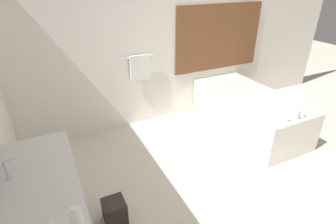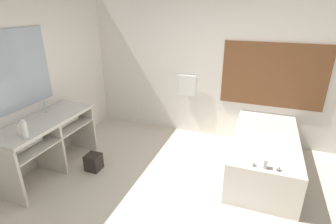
{
  "view_description": "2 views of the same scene",
  "coord_description": "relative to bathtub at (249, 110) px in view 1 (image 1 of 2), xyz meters",
  "views": [
    {
      "loc": [
        -1.63,
        -1.55,
        2.26
      ],
      "look_at": [
        -0.46,
        0.84,
        0.86
      ],
      "focal_mm": 28.0,
      "sensor_mm": 36.0,
      "label": 1
    },
    {
      "loc": [
        1.0,
        -2.5,
        2.42
      ],
      "look_at": [
        -0.25,
        0.94,
        0.91
      ],
      "focal_mm": 28.0,
      "sensor_mm": 36.0,
      "label": 2
    }
  ],
  "objects": [
    {
      "name": "vanity_counter",
      "position": [
        -3.06,
        -1.09,
        0.31
      ],
      "size": [
        0.62,
        1.57,
        0.88
      ],
      "color": "silver",
      "rests_on": "ground_plane"
    },
    {
      "name": "bath_mat",
      "position": [
        -0.17,
        -1.35,
        -0.32
      ],
      "size": [
        0.6,
        0.71,
        0.02
      ],
      "color": "white",
      "rests_on": "ground_plane"
    },
    {
      "name": "water_bottle_1",
      "position": [
        -2.83,
        -1.64,
        0.66
      ],
      "size": [
        0.07,
        0.07,
        0.25
      ],
      "color": "silver",
      "rests_on": "vanity_counter"
    },
    {
      "name": "waste_bin",
      "position": [
        -2.48,
        -0.87,
        -0.2
      ],
      "size": [
        0.22,
        0.22,
        0.26
      ],
      "color": "#2D2823",
      "rests_on": "ground_plane"
    },
    {
      "name": "sink_faucet",
      "position": [
        -3.23,
        -0.88,
        0.63
      ],
      "size": [
        0.09,
        0.04,
        0.18
      ],
      "color": "silver",
      "rests_on": "vanity_counter"
    },
    {
      "name": "ground_plane",
      "position": [
        -1.19,
        -1.24,
        -0.33
      ],
      "size": [
        16.0,
        16.0,
        0.0
      ],
      "primitive_type": "plane",
      "color": "beige",
      "rests_on": "ground"
    },
    {
      "name": "wall_back_with_blinds",
      "position": [
        -1.14,
        0.99,
        1.02
      ],
      "size": [
        7.4,
        0.13,
        2.7
      ],
      "color": "white",
      "rests_on": "ground_plane"
    },
    {
      "name": "bathtub",
      "position": [
        0.0,
        0.0,
        0.0
      ],
      "size": [
        0.93,
        1.9,
        0.72
      ],
      "color": "silver",
      "rests_on": "ground_plane"
    }
  ]
}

